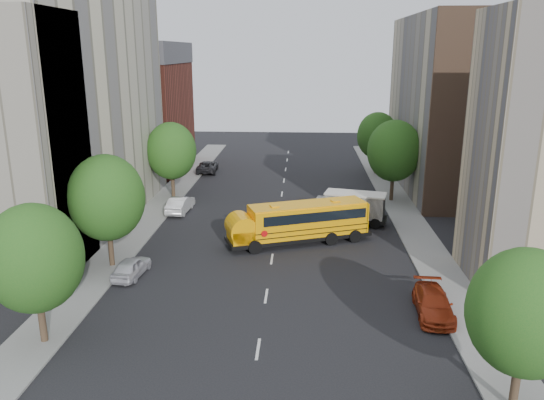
# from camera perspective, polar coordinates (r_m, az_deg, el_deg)

# --- Properties ---
(ground) EXTENTS (120.00, 120.00, 0.00)m
(ground) POSITION_cam_1_polar(r_m,az_deg,el_deg) (40.24, 0.15, -5.29)
(ground) COLOR black
(ground) RESTS_ON ground
(sidewalk_left) EXTENTS (3.00, 80.00, 0.12)m
(sidewalk_left) POSITION_cam_1_polar(r_m,az_deg,el_deg) (46.88, -13.69, -2.59)
(sidewalk_left) COLOR slate
(sidewalk_left) RESTS_ON ground
(sidewalk_right) EXTENTS (3.00, 80.00, 0.12)m
(sidewalk_right) POSITION_cam_1_polar(r_m,az_deg,el_deg) (45.85, 15.04, -3.10)
(sidewalk_right) COLOR slate
(sidewalk_right) RESTS_ON ground
(lane_markings) EXTENTS (0.15, 64.00, 0.01)m
(lane_markings) POSITION_cam_1_polar(r_m,az_deg,el_deg) (49.69, 0.79, -1.15)
(lane_markings) COLOR silver
(lane_markings) RESTS_ON ground
(building_left_cream) EXTENTS (10.00, 26.00, 20.00)m
(building_left_cream) POSITION_cam_1_polar(r_m,az_deg,el_deg) (48.12, -21.65, 9.35)
(building_left_cream) COLOR beige
(building_left_cream) RESTS_ON ground
(building_left_redbrick) EXTENTS (10.00, 15.00, 13.00)m
(building_left_redbrick) POSITION_cam_1_polar(r_m,az_deg,el_deg) (68.97, -13.78, 8.68)
(building_left_redbrick) COLOR maroon
(building_left_redbrick) RESTS_ON ground
(building_right_far) EXTENTS (10.00, 22.00, 18.00)m
(building_right_far) POSITION_cam_1_polar(r_m,az_deg,el_deg) (59.92, 19.01, 9.69)
(building_right_far) COLOR tan
(building_right_far) RESTS_ON ground
(building_right_sidewall) EXTENTS (10.10, 0.30, 18.00)m
(building_right_sidewall) POSITION_cam_1_polar(r_m,az_deg,el_deg) (49.46, 22.33, 8.26)
(building_right_sidewall) COLOR brown
(building_right_sidewall) RESTS_ON ground
(street_tree_0) EXTENTS (4.80, 4.80, 7.41)m
(street_tree_0) POSITION_cam_1_polar(r_m,az_deg,el_deg) (28.62, -24.22, -5.74)
(street_tree_0) COLOR #38281C
(street_tree_0) RESTS_ON ground
(street_tree_1) EXTENTS (5.12, 5.12, 7.90)m
(street_tree_1) POSITION_cam_1_polar(r_m,az_deg,el_deg) (37.19, -17.37, 0.22)
(street_tree_1) COLOR #38281C
(street_tree_1) RESTS_ON ground
(street_tree_2) EXTENTS (4.99, 4.99, 7.71)m
(street_tree_2) POSITION_cam_1_polar(r_m,az_deg,el_deg) (54.00, -10.79, 5.20)
(street_tree_2) COLOR #38281C
(street_tree_2) RESTS_ON ground
(street_tree_3) EXTENTS (4.61, 4.61, 7.11)m
(street_tree_3) POSITION_cam_1_polar(r_m,az_deg,el_deg) (23.66, 25.61, -10.89)
(street_tree_3) COLOR #38281C
(street_tree_3) RESTS_ON ground
(street_tree_4) EXTENTS (5.25, 5.25, 8.10)m
(street_tree_4) POSITION_cam_1_polar(r_m,az_deg,el_deg) (53.11, 13.00, 5.18)
(street_tree_4) COLOR #38281C
(street_tree_4) RESTS_ON ground
(street_tree_5) EXTENTS (4.86, 4.86, 7.51)m
(street_tree_5) POSITION_cam_1_polar(r_m,az_deg,el_deg) (64.86, 11.28, 6.80)
(street_tree_5) COLOR #38281C
(street_tree_5) RESTS_ON ground
(school_bus) EXTENTS (11.48, 6.40, 3.20)m
(school_bus) POSITION_cam_1_polar(r_m,az_deg,el_deg) (40.99, 2.80, -2.27)
(school_bus) COLOR black
(school_bus) RESTS_ON ground
(safari_truck) EXTENTS (6.74, 3.72, 2.74)m
(safari_truck) POSITION_cam_1_polar(r_m,az_deg,el_deg) (46.26, 8.38, -0.75)
(safari_truck) COLOR black
(safari_truck) RESTS_ON ground
(parked_car_0) EXTENTS (1.94, 4.02, 1.32)m
(parked_car_0) POSITION_cam_1_polar(r_m,az_deg,el_deg) (36.56, -14.89, -6.97)
(parked_car_0) COLOR silver
(parked_car_0) RESTS_ON ground
(parked_car_1) EXTENTS (1.90, 4.65, 1.50)m
(parked_car_1) POSITION_cam_1_polar(r_m,az_deg,el_deg) (49.82, -9.84, -0.45)
(parked_car_1) COLOR silver
(parked_car_1) RESTS_ON ground
(parked_car_2) EXTENTS (2.59, 5.16, 1.40)m
(parked_car_2) POSITION_cam_1_polar(r_m,az_deg,el_deg) (65.96, -6.96, 3.60)
(parked_car_2) COLOR black
(parked_car_2) RESTS_ON ground
(parked_car_3) EXTENTS (2.21, 4.86, 1.38)m
(parked_car_3) POSITION_cam_1_polar(r_m,az_deg,el_deg) (31.83, 16.95, -10.60)
(parked_car_3) COLOR #9A2E13
(parked_car_3) RESTS_ON ground
(parked_car_4) EXTENTS (1.63, 3.87, 1.31)m
(parked_car_4) POSITION_cam_1_polar(r_m,az_deg,el_deg) (52.31, 10.59, 0.18)
(parked_car_4) COLOR #36455E
(parked_car_4) RESTS_ON ground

